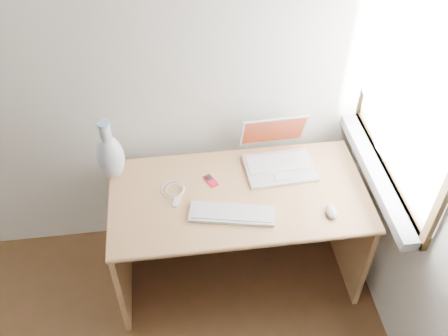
{
  "coord_description": "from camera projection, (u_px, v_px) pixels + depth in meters",
  "views": [
    {
      "loc": [
        0.68,
        -0.41,
        2.59
      ],
      "look_at": [
        0.91,
        1.35,
        0.87
      ],
      "focal_mm": 40.0,
      "sensor_mm": 36.0,
      "label": 1
    }
  ],
  "objects": [
    {
      "name": "back_wall",
      "position": [
        24.0,
        62.0,
        2.37
      ],
      "size": [
        3.5,
        0.04,
        2.6
      ],
      "primitive_type": "cube",
      "color": "white",
      "rests_on": "floor"
    },
    {
      "name": "window",
      "position": [
        405.0,
        94.0,
        2.23
      ],
      "size": [
        0.11,
        0.99,
        1.1
      ],
      "color": "white",
      "rests_on": "right_wall"
    },
    {
      "name": "laptop",
      "position": [
        278.0,
        156.0,
        2.7
      ],
      "size": [
        0.38,
        0.32,
        0.25
      ],
      "rotation": [
        0.0,
        0.0,
        0.04
      ],
      "color": "silver",
      "rests_on": "desk"
    },
    {
      "name": "ipod",
      "position": [
        211.0,
        181.0,
        2.64
      ],
      "size": [
        0.08,
        0.11,
        0.01
      ],
      "rotation": [
        0.0,
        0.0,
        0.45
      ],
      "color": "red",
      "rests_on": "desk"
    },
    {
      "name": "cable_coil",
      "position": [
        173.0,
        189.0,
        2.59
      ],
      "size": [
        0.13,
        0.13,
        0.01
      ],
      "primitive_type": "torus",
      "rotation": [
        0.0,
        0.0,
        -0.03
      ],
      "color": "white",
      "rests_on": "desk"
    },
    {
      "name": "mouse",
      "position": [
        332.0,
        212.0,
        2.46
      ],
      "size": [
        0.06,
        0.09,
        0.03
      ],
      "primitive_type": "ellipsoid",
      "rotation": [
        0.0,
        0.0,
        -0.01
      ],
      "color": "silver",
      "rests_on": "desk"
    },
    {
      "name": "desk",
      "position": [
        236.0,
        208.0,
        2.77
      ],
      "size": [
        1.33,
        0.67,
        0.7
      ],
      "color": "tan",
      "rests_on": "floor"
    },
    {
      "name": "external_keyboard",
      "position": [
        232.0,
        214.0,
        2.46
      ],
      "size": [
        0.44,
        0.21,
        0.02
      ],
      "rotation": [
        0.0,
        0.0,
        -0.21
      ],
      "color": "white",
      "rests_on": "desk"
    },
    {
      "name": "remote",
      "position": [
        176.0,
        201.0,
        2.53
      ],
      "size": [
        0.05,
        0.08,
        0.01
      ],
      "primitive_type": "cube",
      "rotation": [
        0.0,
        0.0,
        -0.35
      ],
      "color": "white",
      "rests_on": "desk"
    },
    {
      "name": "vase",
      "position": [
        110.0,
        155.0,
        2.57
      ],
      "size": [
        0.14,
        0.14,
        0.36
      ],
      "color": "silver",
      "rests_on": "desk"
    }
  ]
}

